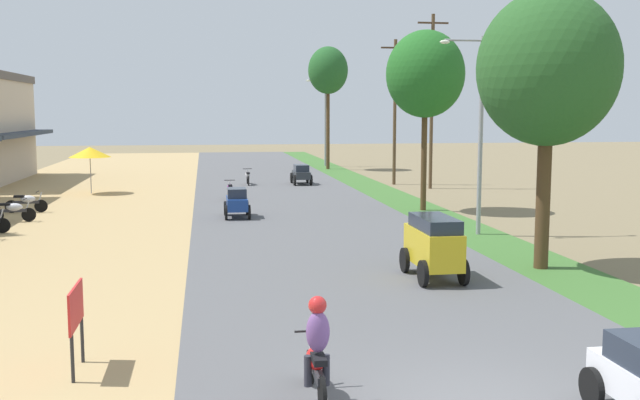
{
  "coord_description": "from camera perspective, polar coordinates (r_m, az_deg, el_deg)",
  "views": [
    {
      "loc": [
        -3.97,
        -10.07,
        4.5
      ],
      "look_at": [
        -0.07,
        14.67,
        1.46
      ],
      "focal_mm": 41.3,
      "sensor_mm": 36.0,
      "label": 1
    }
  ],
  "objects": [
    {
      "name": "parked_motorbike_sixth",
      "position": [
        32.03,
        -22.68,
        -0.71
      ],
      "size": [
        1.8,
        0.54,
        0.94
      ],
      "color": "black",
      "rests_on": "dirt_shoulder"
    },
    {
      "name": "parked_motorbike_seventh",
      "position": [
        34.76,
        -21.77,
        -0.11
      ],
      "size": [
        1.8,
        0.54,
        0.94
      ],
      "color": "black",
      "rests_on": "dirt_shoulder"
    },
    {
      "name": "street_signboard",
      "position": [
        13.26,
        -18.38,
        -8.26
      ],
      "size": [
        0.06,
        1.3,
        1.5
      ],
      "color": "#262628",
      "rests_on": "dirt_shoulder"
    },
    {
      "name": "vendor_umbrella",
      "position": [
        41.48,
        -17.4,
        3.56
      ],
      "size": [
        2.2,
        2.2,
        2.52
      ],
      "color": "#99999E",
      "rests_on": "dirt_shoulder"
    },
    {
      "name": "median_tree_nearest",
      "position": [
        21.5,
        17.24,
        9.63
      ],
      "size": [
        3.9,
        3.9,
        7.76
      ],
      "color": "#4C351E",
      "rests_on": "median_strip"
    },
    {
      "name": "median_tree_second",
      "position": [
        33.22,
        8.16,
        9.6
      ],
      "size": [
        3.48,
        3.48,
        7.99
      ],
      "color": "#4C351E",
      "rests_on": "median_strip"
    },
    {
      "name": "median_tree_third",
      "position": [
        56.71,
        0.63,
        9.96
      ],
      "size": [
        3.03,
        3.03,
        9.31
      ],
      "color": "#4C351E",
      "rests_on": "median_strip"
    },
    {
      "name": "streetlamp_near",
      "position": [
        26.95,
        12.37,
        6.05
      ],
      "size": [
        3.16,
        0.2,
        7.05
      ],
      "color": "gray",
      "rests_on": "median_strip"
    },
    {
      "name": "streetlamp_mid",
      "position": [
        59.95,
        0.42,
        6.61
      ],
      "size": [
        3.16,
        0.2,
        7.09
      ],
      "color": "gray",
      "rests_on": "median_strip"
    },
    {
      "name": "utility_pole_near",
      "position": [
        43.24,
        8.65,
        7.74
      ],
      "size": [
        1.8,
        0.2,
        9.99
      ],
      "color": "brown",
      "rests_on": "ground"
    },
    {
      "name": "utility_pole_far",
      "position": [
        45.37,
        5.82,
        6.98
      ],
      "size": [
        1.8,
        0.2,
        8.8
      ],
      "color": "brown",
      "rests_on": "ground"
    },
    {
      "name": "car_van_yellow",
      "position": [
        19.66,
        8.79,
        -3.35
      ],
      "size": [
        1.19,
        2.41,
        1.67
      ],
      "color": "gold",
      "rests_on": "road_strip"
    },
    {
      "name": "car_hatchback_blue",
      "position": [
        30.89,
        -6.46,
        -0.11
      ],
      "size": [
        1.04,
        2.0,
        1.23
      ],
      "color": "navy",
      "rests_on": "road_strip"
    },
    {
      "name": "car_sedan_charcoal",
      "position": [
        44.73,
        -1.47,
        2.08
      ],
      "size": [
        1.1,
        2.26,
        1.19
      ],
      "color": "#282D33",
      "rests_on": "road_strip"
    },
    {
      "name": "motorbike_foreground_rider",
      "position": [
        11.46,
        -0.27,
        -11.62
      ],
      "size": [
        0.54,
        1.8,
        1.66
      ],
      "color": "black",
      "rests_on": "road_strip"
    },
    {
      "name": "motorbike_ahead_second",
      "position": [
        37.33,
        -6.99,
        0.82
      ],
      "size": [
        0.54,
        1.8,
        0.94
      ],
      "color": "black",
      "rests_on": "road_strip"
    },
    {
      "name": "motorbike_ahead_third",
      "position": [
        44.68,
        -5.61,
        1.83
      ],
      "size": [
        0.54,
        1.8,
        0.94
      ],
      "color": "black",
      "rests_on": "road_strip"
    }
  ]
}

